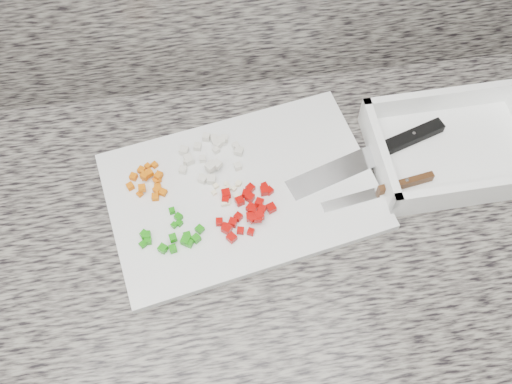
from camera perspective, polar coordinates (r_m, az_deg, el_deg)
cabinet at (r=1.34m, az=-5.25°, el=-12.85°), size 3.92×0.62×0.86m
countertop at (r=0.93m, az=-7.47°, el=-4.70°), size 3.96×0.64×0.04m
cutting_board at (r=0.93m, az=-1.40°, el=0.08°), size 0.47×0.36×0.01m
carrot_pile at (r=0.94m, az=-10.66°, el=1.11°), size 0.07×0.07×0.02m
onion_pile at (r=0.95m, az=-4.75°, el=3.49°), size 0.11×0.10×0.02m
green_pepper_pile at (r=0.88m, az=-8.32°, el=-4.46°), size 0.10×0.08×0.02m
red_pepper_pile at (r=0.90m, az=-0.90°, el=-1.67°), size 0.10×0.10×0.02m
garlic_pile at (r=0.92m, az=-2.83°, el=0.06°), size 0.05×0.04×0.01m
chef_knife at (r=0.98m, az=13.00°, el=4.29°), size 0.29×0.12×0.02m
paring_knife at (r=0.94m, az=13.41°, el=0.44°), size 0.19×0.04×0.02m
tray at (r=1.01m, az=19.22°, el=4.10°), size 0.28×0.20×0.06m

